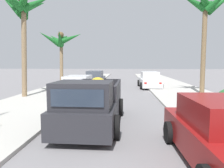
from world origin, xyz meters
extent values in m
cube|color=#B2AFA8|center=(-4.83, 12.00, 0.06)|extent=(4.69, 60.00, 0.12)
cube|color=#B2AFA8|center=(4.83, 12.00, 0.06)|extent=(4.69, 60.00, 0.12)
cube|color=silver|center=(-3.88, 12.00, 0.05)|extent=(0.16, 60.00, 0.10)
cube|color=silver|center=(3.88, 12.00, 0.05)|extent=(0.16, 60.00, 0.10)
cube|color=#28282D|center=(-0.88, 7.64, 0.60)|extent=(2.05, 5.15, 0.80)
cube|color=#28282D|center=(-0.93, 6.04, 1.40)|extent=(1.76, 1.55, 0.80)
cube|color=#283342|center=(-0.91, 6.80, 1.42)|extent=(1.38, 0.10, 0.44)
cube|color=#283342|center=(-0.95, 5.28, 1.42)|extent=(1.46, 0.10, 0.48)
cube|color=#28282D|center=(0.05, 8.47, 1.28)|extent=(0.19, 3.30, 0.56)
cube|color=#28282D|center=(-1.77, 8.52, 1.28)|extent=(0.19, 3.30, 0.56)
cube|color=#28282D|center=(-0.82, 10.15, 1.28)|extent=(1.88, 0.15, 0.56)
cube|color=silver|center=(-0.81, 10.24, 0.44)|extent=(1.83, 0.17, 0.20)
cylinder|color=black|center=(0.06, 6.08, 0.38)|extent=(0.28, 0.77, 0.76)
cylinder|color=black|center=(-1.90, 6.13, 0.38)|extent=(0.28, 0.77, 0.76)
cylinder|color=black|center=(0.13, 9.01, 0.38)|extent=(0.28, 0.77, 0.76)
cylinder|color=black|center=(-1.83, 9.07, 0.38)|extent=(0.28, 0.77, 0.76)
cube|color=red|center=(-0.07, 10.19, 0.74)|extent=(0.22, 0.05, 0.18)
cube|color=red|center=(-1.56, 10.23, 0.74)|extent=(0.22, 0.05, 0.18)
sphere|color=gold|center=(-0.81, 8.58, 1.38)|extent=(0.76, 0.76, 0.76)
cube|color=maroon|center=(2.61, 4.59, 0.54)|extent=(1.89, 4.25, 0.72)
cube|color=maroon|center=(2.61, 4.69, 1.22)|extent=(1.59, 2.15, 0.64)
cube|color=#283342|center=(2.57, 5.66, 1.20)|extent=(1.34, 0.12, 0.50)
cylinder|color=black|center=(1.67, 5.86, 0.32)|extent=(0.24, 0.65, 0.64)
cube|color=red|center=(3.17, 6.72, 0.64)|extent=(0.20, 0.05, 0.12)
cube|color=red|center=(1.91, 6.68, 0.64)|extent=(0.20, 0.05, 0.12)
cube|color=silver|center=(-2.70, 13.15, 0.54)|extent=(1.84, 4.23, 0.72)
cube|color=silver|center=(-2.70, 13.05, 1.22)|extent=(1.56, 2.13, 0.64)
cube|color=#283342|center=(-2.68, 14.02, 1.20)|extent=(1.37, 0.11, 0.52)
cube|color=#283342|center=(-2.72, 12.08, 1.20)|extent=(1.34, 0.11, 0.50)
cylinder|color=black|center=(-3.57, 14.47, 0.32)|extent=(0.23, 0.64, 0.64)
cylinder|color=black|center=(-1.77, 14.43, 0.32)|extent=(0.23, 0.64, 0.64)
cylinder|color=black|center=(-3.62, 11.86, 0.32)|extent=(0.23, 0.64, 0.64)
cylinder|color=black|center=(-1.82, 11.83, 0.32)|extent=(0.23, 0.64, 0.64)
cube|color=red|center=(-3.37, 11.05, 0.64)|extent=(0.20, 0.04, 0.12)
cube|color=white|center=(-3.27, 15.27, 0.61)|extent=(0.20, 0.04, 0.10)
cube|color=red|center=(-2.11, 11.02, 0.64)|extent=(0.20, 0.04, 0.12)
cube|color=white|center=(-2.04, 15.24, 0.61)|extent=(0.20, 0.04, 0.10)
cube|color=silver|center=(2.73, 19.55, 0.54)|extent=(1.84, 4.23, 0.72)
cube|color=silver|center=(2.73, 19.45, 1.22)|extent=(1.56, 2.13, 0.64)
cube|color=#283342|center=(2.72, 20.42, 1.20)|extent=(1.37, 0.11, 0.52)
cube|color=#283342|center=(2.75, 18.48, 1.20)|extent=(1.34, 0.11, 0.50)
cylinder|color=black|center=(1.81, 20.83, 0.32)|extent=(0.23, 0.64, 0.64)
cylinder|color=black|center=(3.61, 20.87, 0.32)|extent=(0.23, 0.64, 0.64)
cylinder|color=black|center=(1.86, 18.23, 0.32)|extent=(0.23, 0.64, 0.64)
cylinder|color=black|center=(3.66, 18.26, 0.32)|extent=(0.23, 0.64, 0.64)
cube|color=red|center=(2.14, 17.43, 0.64)|extent=(0.20, 0.04, 0.12)
cube|color=white|center=(2.08, 21.64, 0.61)|extent=(0.20, 0.04, 0.10)
cube|color=red|center=(3.41, 17.45, 0.64)|extent=(0.20, 0.04, 0.12)
cube|color=white|center=(3.31, 21.67, 0.61)|extent=(0.20, 0.04, 0.10)
cube|color=#474C56|center=(-2.75, 21.31, 0.54)|extent=(1.84, 4.23, 0.72)
cube|color=#474C56|center=(-2.75, 21.21, 1.22)|extent=(1.56, 2.13, 0.64)
cube|color=#283342|center=(-2.73, 22.18, 1.20)|extent=(1.37, 0.10, 0.52)
cube|color=#283342|center=(-2.77, 20.24, 1.20)|extent=(1.34, 0.10, 0.50)
cylinder|color=black|center=(-3.63, 22.63, 0.32)|extent=(0.23, 0.64, 0.64)
cylinder|color=black|center=(-1.82, 22.60, 0.32)|extent=(0.23, 0.64, 0.64)
cylinder|color=black|center=(-3.67, 20.03, 0.32)|extent=(0.23, 0.64, 0.64)
cylinder|color=black|center=(-1.87, 19.99, 0.32)|extent=(0.23, 0.64, 0.64)
cube|color=red|center=(-3.42, 19.21, 0.64)|extent=(0.20, 0.04, 0.12)
cube|color=white|center=(-3.33, 23.43, 0.61)|extent=(0.20, 0.04, 0.10)
cube|color=red|center=(-2.15, 19.19, 0.64)|extent=(0.20, 0.04, 0.12)
cube|color=white|center=(-2.10, 23.41, 0.61)|extent=(0.20, 0.04, 0.10)
cylinder|color=#846B4C|center=(-5.85, 19.83, 2.54)|extent=(0.32, 0.60, 5.08)
cone|color=#196023|center=(-4.86, 19.98, 4.80)|extent=(2.14, 0.87, 1.26)
cone|color=#196023|center=(-5.73, 20.64, 4.89)|extent=(0.81, 1.81, 1.10)
cone|color=#196023|center=(-6.61, 20.45, 4.75)|extent=(1.91, 1.70, 1.35)
cone|color=#196023|center=(-6.74, 19.25, 4.65)|extent=(2.08, 1.62, 1.53)
cone|color=#196023|center=(-5.63, 18.84, 4.63)|extent=(0.98, 2.08, 1.56)
sphere|color=brown|center=(-5.85, 19.83, 5.07)|extent=(0.58, 0.58, 0.58)
cylinder|color=brown|center=(5.99, 15.11, 3.49)|extent=(0.33, 0.40, 6.98)
cone|color=#196023|center=(6.97, 15.12, 6.50)|extent=(1.91, 0.57, 1.59)
cone|color=#196023|center=(6.51, 15.81, 6.72)|extent=(1.54, 1.79, 1.22)
cone|color=#196023|center=(5.54, 15.81, 6.66)|extent=(1.41, 1.75, 1.32)
cone|color=#196023|center=(4.99, 14.94, 6.63)|extent=(2.13, 0.89, 1.39)
cylinder|color=#846B4C|center=(-6.39, 13.40, 3.30)|extent=(0.33, 0.79, 6.60)
cone|color=#196023|center=(-5.40, 13.48, 6.30)|extent=(2.08, 0.73, 1.31)
cone|color=#196023|center=(-5.90, 14.20, 6.30)|extent=(1.49, 1.94, 1.29)
cone|color=#196023|center=(-6.60, 14.39, 6.06)|extent=(0.95, 2.00, 1.71)
cone|color=#196023|center=(-7.25, 13.76, 6.16)|extent=(1.92, 1.22, 1.53)
cone|color=#196023|center=(-7.09, 13.21, 6.35)|extent=(1.64, 0.95, 1.19)
camera|label=1|loc=(0.32, -0.13, 2.37)|focal=32.95mm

